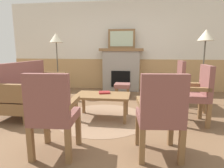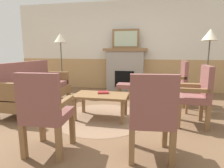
% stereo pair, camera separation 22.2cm
% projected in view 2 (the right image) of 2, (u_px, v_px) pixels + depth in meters
% --- Properties ---
extents(ground_plane, '(14.00, 14.00, 0.00)m').
position_uv_depth(ground_plane, '(108.00, 116.00, 3.47)').
color(ground_plane, brown).
extents(wall_back, '(7.20, 0.14, 2.70)m').
position_uv_depth(wall_back, '(127.00, 47.00, 5.74)').
color(wall_back, silver).
rests_on(wall_back, ground_plane).
extents(fireplace, '(1.30, 0.44, 1.28)m').
position_uv_depth(fireplace, '(125.00, 69.00, 5.61)').
color(fireplace, gray).
rests_on(fireplace, ground_plane).
extents(framed_picture, '(0.80, 0.04, 0.56)m').
position_uv_depth(framed_picture, '(126.00, 39.00, 5.45)').
color(framed_picture, brown).
rests_on(framed_picture, fireplace).
extents(couch, '(0.70, 1.80, 0.98)m').
position_uv_depth(couch, '(36.00, 89.00, 3.95)').
color(couch, brown).
rests_on(couch, ground_plane).
extents(coffee_table, '(0.96, 0.56, 0.44)m').
position_uv_depth(coffee_table, '(101.00, 97.00, 3.31)').
color(coffee_table, brown).
rests_on(coffee_table, ground_plane).
extents(round_rug, '(1.68, 1.68, 0.01)m').
position_uv_depth(round_rug, '(101.00, 118.00, 3.38)').
color(round_rug, '#896B51').
rests_on(round_rug, ground_plane).
extents(book_on_table, '(0.23, 0.21, 0.03)m').
position_uv_depth(book_on_table, '(103.00, 92.00, 3.39)').
color(book_on_table, maroon).
rests_on(book_on_table, coffee_table).
extents(footstool, '(0.40, 0.40, 0.36)m').
position_uv_depth(footstool, '(125.00, 87.00, 4.84)').
color(footstool, brown).
rests_on(footstool, ground_plane).
extents(armchair_near_fireplace, '(0.49, 0.49, 0.98)m').
position_uv_depth(armchair_near_fireplace, '(178.00, 80.00, 4.27)').
color(armchair_near_fireplace, brown).
rests_on(armchair_near_fireplace, ground_plane).
extents(armchair_by_window_left, '(0.49, 0.49, 0.98)m').
position_uv_depth(armchair_by_window_left, '(197.00, 93.00, 2.97)').
color(armchair_by_window_left, brown).
rests_on(armchair_by_window_left, ground_plane).
extents(armchair_front_left, '(0.51, 0.51, 0.98)m').
position_uv_depth(armchair_front_left, '(45.00, 110.00, 2.11)').
color(armchair_front_left, brown).
rests_on(armchair_front_left, ground_plane).
extents(armchair_front_center, '(0.53, 0.53, 0.98)m').
position_uv_depth(armchair_front_center, '(152.00, 113.00, 2.01)').
color(armchair_front_center, brown).
rests_on(armchair_front_center, ground_plane).
extents(side_table, '(0.44, 0.44, 0.55)m').
position_uv_depth(side_table, '(196.00, 90.00, 3.65)').
color(side_table, brown).
rests_on(side_table, ground_plane).
extents(floor_lamp_by_couch, '(0.36, 0.36, 1.68)m').
position_uv_depth(floor_lamp_by_couch, '(61.00, 42.00, 5.08)').
color(floor_lamp_by_couch, '#332D28').
rests_on(floor_lamp_by_couch, ground_plane).
extents(floor_lamp_by_chairs, '(0.36, 0.36, 1.68)m').
position_uv_depth(floor_lamp_by_chairs, '(210.00, 39.00, 4.01)').
color(floor_lamp_by_chairs, '#332D28').
rests_on(floor_lamp_by_chairs, ground_plane).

